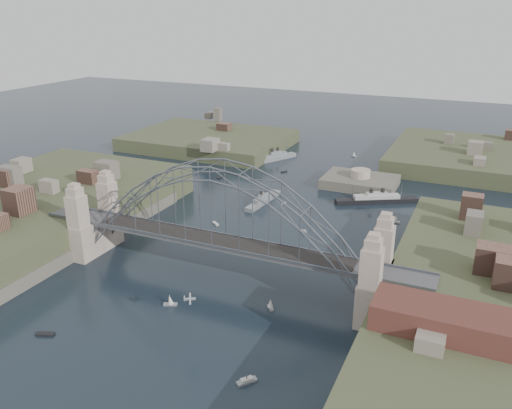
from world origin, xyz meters
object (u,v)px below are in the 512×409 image
(ocean_liner, at_px, (376,200))
(wharf_shed, at_px, (443,320))
(fort_island, at_px, (360,187))
(naval_cruiser_near, at_px, (263,200))
(naval_cruiser_far, at_px, (275,158))
(bridge, at_px, (219,223))

(ocean_liner, bearing_deg, wharf_shed, -71.32)
(fort_island, height_order, wharf_shed, wharf_shed)
(ocean_liner, bearing_deg, naval_cruiser_near, -155.72)
(naval_cruiser_far, distance_m, ocean_liner, 51.98)
(fort_island, bearing_deg, naval_cruiser_near, -130.13)
(wharf_shed, distance_m, ocean_liner, 76.17)
(bridge, relative_size, fort_island, 3.82)
(fort_island, distance_m, ocean_liner, 14.65)
(ocean_liner, bearing_deg, bridge, -108.93)
(bridge, distance_m, wharf_shed, 46.23)
(wharf_shed, distance_m, naval_cruiser_far, 121.48)
(bridge, relative_size, naval_cruiser_far, 4.83)
(fort_island, xyz_separation_m, wharf_shed, (32.00, -84.00, 10.34))
(bridge, height_order, naval_cruiser_near, bridge)
(bridge, bearing_deg, naval_cruiser_near, 102.17)
(wharf_shed, relative_size, naval_cruiser_near, 1.13)
(bridge, relative_size, naval_cruiser_near, 4.74)
(fort_island, xyz_separation_m, ocean_liner, (7.77, -12.36, 1.24))
(naval_cruiser_near, distance_m, naval_cruiser_far, 44.48)
(naval_cruiser_near, bearing_deg, wharf_shed, -47.47)
(naval_cruiser_near, height_order, ocean_liner, ocean_liner)
(bridge, height_order, ocean_liner, bridge)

